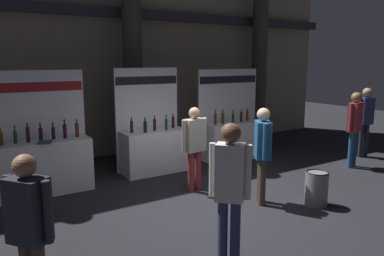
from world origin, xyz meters
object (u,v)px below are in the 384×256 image
at_px(trash_bin, 316,188).
at_px(visitor_5, 365,116).
at_px(exhibitor_booth_1, 154,146).
at_px(visitor_1, 29,223).
at_px(exhibitor_booth_0, 43,162).
at_px(visitor_0, 262,147).
at_px(visitor_3, 230,184).
at_px(visitor_2, 354,123).
at_px(visitor_6, 194,142).
at_px(exhibitor_booth_2, 234,136).

bearing_deg(trash_bin, visitor_5, 22.97).
height_order(exhibitor_booth_1, visitor_1, exhibitor_booth_1).
relative_size(exhibitor_booth_0, visitor_0, 1.36).
relative_size(exhibitor_booth_1, visitor_3, 1.30).
xyz_separation_m(visitor_1, visitor_2, (7.38, 1.62, 0.07)).
height_order(exhibitor_booth_0, trash_bin, exhibitor_booth_0).
distance_m(visitor_0, visitor_3, 2.25).
bearing_deg(visitor_0, exhibitor_booth_0, -97.18).
distance_m(exhibitor_booth_1, visitor_3, 4.27).
distance_m(trash_bin, visitor_3, 2.77).
bearing_deg(exhibitor_booth_1, visitor_3, -104.27).
height_order(exhibitor_booth_0, visitor_2, exhibitor_booth_0).
relative_size(exhibitor_booth_0, visitor_3, 1.29).
distance_m(visitor_2, visitor_6, 4.10).
xyz_separation_m(visitor_0, visitor_6, (-0.64, 1.20, -0.05)).
bearing_deg(visitor_5, visitor_3, -144.17).
distance_m(exhibitor_booth_2, visitor_6, 2.70).
xyz_separation_m(exhibitor_booth_2, visitor_1, (-5.52, -3.77, 0.42)).
bearing_deg(exhibitor_booth_0, visitor_0, -40.15).
xyz_separation_m(visitor_3, visitor_5, (6.31, 2.38, 0.01)).
bearing_deg(visitor_3, exhibitor_booth_2, -83.36).
bearing_deg(trash_bin, exhibitor_booth_2, 76.31).
relative_size(exhibitor_booth_1, trash_bin, 3.82).
xyz_separation_m(exhibitor_booth_1, visitor_6, (0.11, -1.55, 0.39)).
height_order(exhibitor_booth_2, visitor_3, exhibitor_booth_2).
relative_size(exhibitor_booth_1, exhibitor_booth_2, 1.03).
height_order(visitor_0, visitor_2, visitor_2).
relative_size(visitor_0, visitor_6, 1.04).
bearing_deg(visitor_3, exhibitor_booth_1, -58.27).
distance_m(visitor_0, visitor_1, 4.10).
relative_size(exhibitor_booth_2, visitor_1, 1.37).
bearing_deg(exhibitor_booth_2, visitor_5, -29.94).
xyz_separation_m(exhibitor_booth_2, visitor_0, (-1.56, -2.71, 0.45)).
relative_size(visitor_1, visitor_6, 1.02).
bearing_deg(visitor_2, visitor_3, 8.82).
bearing_deg(visitor_1, visitor_6, 87.67).
bearing_deg(visitor_5, exhibitor_booth_0, -176.89).
relative_size(visitor_3, visitor_6, 1.10).
distance_m(exhibitor_booth_2, visitor_5, 3.45).
relative_size(exhibitor_booth_2, visitor_6, 1.39).
bearing_deg(visitor_1, visitor_5, 67.19).
relative_size(visitor_1, visitor_5, 0.92).
xyz_separation_m(visitor_1, visitor_6, (3.32, 2.26, -0.02)).
height_order(trash_bin, visitor_6, visitor_6).
bearing_deg(visitor_6, visitor_0, -70.17).
bearing_deg(visitor_1, exhibitor_booth_0, 130.99).
height_order(exhibitor_booth_0, visitor_6, exhibitor_booth_0).
distance_m(exhibitor_booth_2, visitor_2, 2.88).
distance_m(visitor_1, visitor_6, 4.02).
bearing_deg(visitor_6, exhibitor_booth_1, 85.74).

